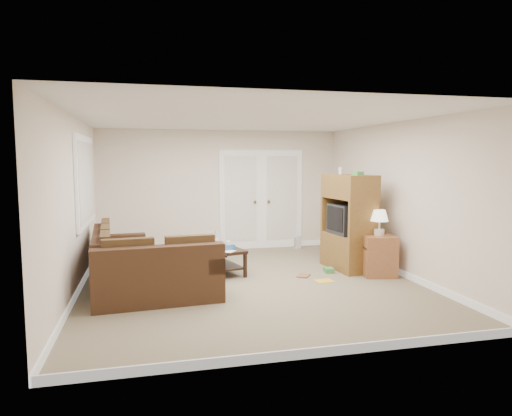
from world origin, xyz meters
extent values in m
plane|color=gray|center=(0.00, 0.00, 0.00)|extent=(5.50, 5.50, 0.00)
cube|color=white|center=(0.00, 0.00, 2.50)|extent=(5.00, 5.50, 0.02)
cube|color=silver|center=(-2.50, 0.00, 1.25)|extent=(0.02, 5.50, 2.50)
cube|color=silver|center=(2.50, 0.00, 1.25)|extent=(0.02, 5.50, 2.50)
cube|color=silver|center=(0.00, 2.75, 1.25)|extent=(5.00, 0.02, 2.50)
cube|color=silver|center=(0.00, -2.75, 1.25)|extent=(5.00, 0.02, 2.50)
cube|color=white|center=(0.40, 2.72, 1.02)|extent=(0.90, 0.04, 2.13)
cube|color=white|center=(1.30, 2.72, 1.02)|extent=(0.90, 0.04, 2.13)
cube|color=white|center=(0.40, 2.69, 1.07)|extent=(0.68, 0.02, 1.80)
cube|color=white|center=(1.30, 2.69, 1.07)|extent=(0.68, 0.02, 1.80)
cube|color=white|center=(-2.47, 1.00, 1.55)|extent=(0.04, 1.92, 1.42)
cube|color=white|center=(-2.44, 1.00, 1.55)|extent=(0.02, 1.74, 1.24)
cube|color=#402818|center=(-1.91, 0.51, 0.20)|extent=(1.01, 2.21, 0.39)
cube|color=#402818|center=(-2.22, 0.48, 0.59)|extent=(0.39, 2.16, 0.40)
cube|color=#402818|center=(-1.99, 1.47, 0.49)|extent=(0.86, 0.29, 0.21)
cube|color=#4E381F|center=(-1.84, 0.51, 0.45)|extent=(0.72, 2.09, 0.11)
cube|color=#402818|center=(-1.41, -0.53, 0.20)|extent=(1.74, 0.97, 0.39)
cube|color=#402818|center=(-1.38, -0.84, 0.59)|extent=(1.69, 0.36, 0.40)
cube|color=#402818|center=(-0.68, -0.47, 0.49)|extent=(0.29, 0.86, 0.21)
cube|color=#4E381F|center=(-1.41, -0.46, 0.45)|extent=(1.63, 0.68, 0.11)
cube|color=black|center=(-0.68, -0.47, 0.61)|extent=(0.36, 0.77, 0.03)
cube|color=red|center=(-0.70, -0.27, 0.63)|extent=(0.31, 0.14, 0.02)
cube|color=black|center=(-0.36, 0.77, 0.41)|extent=(0.79, 1.16, 0.05)
cube|color=black|center=(-0.36, 0.77, 0.14)|extent=(0.69, 1.07, 0.03)
cylinder|color=silver|center=(-0.44, 0.70, 0.51)|extent=(0.09, 0.09, 0.15)
cylinder|color=red|center=(-0.44, 0.70, 0.66)|extent=(0.01, 0.01, 0.14)
cube|color=#2E5C98|center=(-0.26, 0.49, 0.48)|extent=(0.24, 0.17, 0.09)
cube|color=white|center=(-0.33, 0.68, 0.44)|extent=(0.49, 0.65, 0.00)
cube|color=brown|center=(1.86, 0.53, 0.31)|extent=(0.66, 1.07, 0.61)
cube|color=brown|center=(1.86, 0.53, 1.43)|extent=(0.66, 1.07, 0.41)
cube|color=black|center=(1.83, 0.52, 0.87)|extent=(0.55, 0.66, 0.51)
cube|color=black|center=(1.59, 0.50, 0.89)|extent=(0.06, 0.53, 0.41)
cube|color=#3E8A40|center=(1.88, 0.27, 1.66)|extent=(0.14, 0.20, 0.06)
cylinder|color=silver|center=(1.82, 0.83, 1.69)|extent=(0.07, 0.07, 0.12)
cube|color=#955C36|center=(2.14, -0.02, 0.33)|extent=(0.60, 0.60, 0.66)
cylinder|color=beige|center=(2.14, -0.02, 0.71)|extent=(0.16, 0.16, 0.10)
cylinder|color=beige|center=(2.14, -0.02, 0.84)|extent=(0.03, 0.03, 0.14)
cone|color=white|center=(2.14, -0.02, 0.99)|extent=(0.29, 0.29, 0.18)
cube|color=silver|center=(1.59, 2.45, 0.14)|extent=(0.13, 0.12, 0.28)
cube|color=yellow|center=(1.15, -0.15, 0.00)|extent=(0.29, 0.24, 0.01)
cube|color=#3E8A40|center=(1.43, 0.35, 0.04)|extent=(0.17, 0.21, 0.08)
imported|color=brown|center=(0.85, 0.25, 0.01)|extent=(0.29, 0.30, 0.02)
camera|label=1|loc=(-1.50, -6.68, 1.88)|focal=32.00mm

